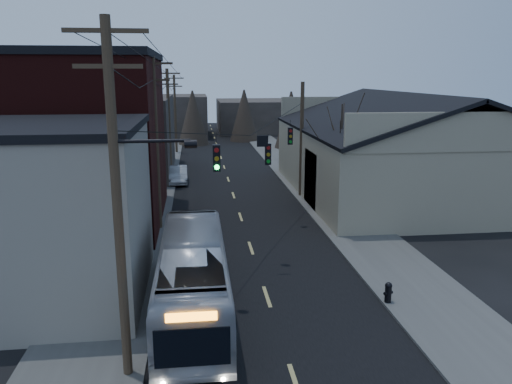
% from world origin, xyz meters
% --- Properties ---
extents(road_surface, '(9.00, 110.00, 0.02)m').
position_xyz_m(road_surface, '(0.00, 30.00, 0.01)').
color(road_surface, black).
rests_on(road_surface, ground).
extents(sidewalk_left, '(4.00, 110.00, 0.12)m').
position_xyz_m(sidewalk_left, '(-6.50, 30.00, 0.06)').
color(sidewalk_left, '#474744').
rests_on(sidewalk_left, ground).
extents(sidewalk_right, '(4.00, 110.00, 0.12)m').
position_xyz_m(sidewalk_right, '(6.50, 30.00, 0.06)').
color(sidewalk_right, '#474744').
rests_on(sidewalk_right, ground).
extents(building_clapboard, '(8.00, 8.00, 7.00)m').
position_xyz_m(building_clapboard, '(-9.00, 9.00, 3.50)').
color(building_clapboard, gray).
rests_on(building_clapboard, ground).
extents(building_brick, '(10.00, 12.00, 10.00)m').
position_xyz_m(building_brick, '(-10.00, 20.00, 5.00)').
color(building_brick, black).
rests_on(building_brick, ground).
extents(building_left_far, '(9.00, 14.00, 7.00)m').
position_xyz_m(building_left_far, '(-9.50, 36.00, 3.50)').
color(building_left_far, '#302A26').
rests_on(building_left_far, ground).
extents(warehouse, '(16.16, 20.60, 7.73)m').
position_xyz_m(warehouse, '(13.00, 25.00, 2.70)').
color(warehouse, gray).
rests_on(warehouse, ground).
extents(building_far_left, '(10.00, 12.00, 6.00)m').
position_xyz_m(building_far_left, '(-6.00, 65.00, 3.00)').
color(building_far_left, '#302A26').
rests_on(building_far_left, ground).
extents(building_far_right, '(12.00, 14.00, 5.00)m').
position_xyz_m(building_far_right, '(7.00, 70.00, 2.50)').
color(building_far_right, '#302A26').
rests_on(building_far_right, ground).
extents(bare_tree, '(0.40, 0.40, 7.20)m').
position_xyz_m(bare_tree, '(6.50, 20.00, 3.60)').
color(bare_tree, black).
rests_on(bare_tree, ground).
extents(utility_lines, '(11.24, 45.28, 10.50)m').
position_xyz_m(utility_lines, '(-3.11, 24.14, 4.95)').
color(utility_lines, '#382B1E').
rests_on(utility_lines, ground).
extents(bus, '(2.51, 10.61, 2.95)m').
position_xyz_m(bus, '(-3.00, 7.04, 1.48)').
color(bus, '#A4A8B0').
rests_on(bus, ground).
extents(parked_car, '(1.61, 4.35, 1.42)m').
position_xyz_m(parked_car, '(-4.30, 31.13, 0.71)').
color(parked_car, '#A3A7AB').
rests_on(parked_car, ground).
extents(fire_hydrant, '(0.41, 0.29, 0.84)m').
position_xyz_m(fire_hydrant, '(4.70, 6.71, 0.57)').
color(fire_hydrant, black).
rests_on(fire_hydrant, sidewalk_right).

